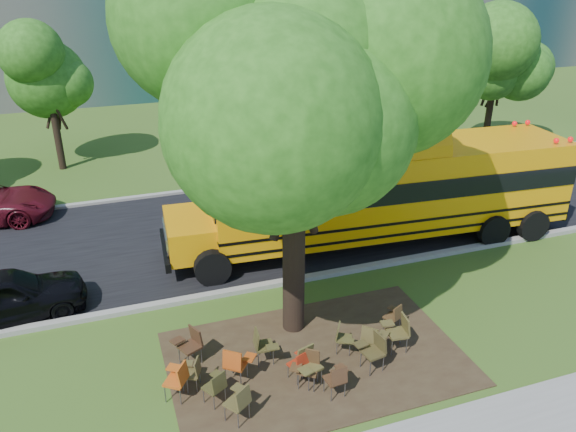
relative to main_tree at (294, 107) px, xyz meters
name	(u,v)px	position (x,y,z in m)	size (l,w,h in m)	color
ground	(271,355)	(-0.91, -0.88, -5.84)	(160.00, 160.00, 0.00)	#36591B
dirt_patch	(316,358)	(0.09, -1.38, -5.83)	(7.00, 4.50, 0.03)	#382819
asphalt_road	(210,234)	(-0.91, 6.12, -5.82)	(80.00, 8.00, 0.04)	black
kerb_near	(239,290)	(-0.91, 2.12, -5.77)	(80.00, 0.25, 0.14)	gray
kerb_far	(190,191)	(-0.91, 10.22, -5.77)	(80.00, 0.25, 0.14)	gray
bg_tree_2	(47,76)	(-5.91, 15.12, -1.63)	(4.80, 4.80, 6.62)	black
bg_tree_3	(342,49)	(7.09, 13.12, -0.81)	(5.60, 5.60, 7.84)	black
bg_tree_4	(497,58)	(15.09, 12.12, -1.50)	(5.00, 5.00, 6.85)	black
main_tree	(294,107)	(0.00, 0.00, 0.00)	(7.20, 7.20, 9.46)	black
school_bus	(388,188)	(4.68, 3.77, -3.94)	(13.62, 3.86, 3.29)	orange
chair_0	(216,385)	(-2.50, -2.08, -5.32)	(0.56, 0.69, 0.84)	#423E1C
chair_1	(236,362)	(-1.94, -1.59, -5.25)	(0.82, 0.65, 0.96)	#B34613
chair_2	(239,400)	(-2.16, -2.73, -5.28)	(0.61, 0.77, 0.91)	brown
chair_3	(308,365)	(-0.44, -2.16, -5.28)	(0.77, 0.61, 0.91)	#4E341C
chair_4	(337,377)	(0.03, -2.73, -5.31)	(0.57, 0.55, 0.86)	#482C19
chair_5	(308,363)	(-0.42, -2.13, -5.26)	(0.64, 0.70, 0.94)	brown
chair_6	(374,348)	(1.21, -2.16, -5.25)	(0.65, 0.64, 0.96)	#443B1D
chair_7	(372,337)	(1.39, -1.73, -5.29)	(0.77, 0.61, 0.89)	#4F4422
chair_8	(193,370)	(-2.88, -1.41, -5.36)	(0.50, 0.64, 0.78)	brown
chair_9	(191,342)	(-2.77, -0.53, -5.26)	(0.76, 0.65, 0.95)	#3F2616
chair_10	(262,344)	(-1.18, -1.11, -5.28)	(0.54, 0.63, 0.92)	#4A4420
chair_11	(300,362)	(-0.54, -1.96, -5.34)	(0.55, 0.63, 0.81)	#A52711
chair_12	(342,336)	(0.76, -1.38, -5.35)	(0.53, 0.67, 0.79)	#4A4620
chair_13	(394,315)	(2.41, -0.97, -5.37)	(0.52, 0.62, 0.77)	#4E351C
chair_14	(399,329)	(2.12, -1.71, -5.24)	(0.57, 0.69, 0.97)	brown
chair_15	(178,377)	(-3.24, -1.64, -5.27)	(0.62, 0.79, 0.93)	#C75315
black_car	(5,296)	(-7.07, 2.92, -5.15)	(1.64, 4.08, 1.39)	black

